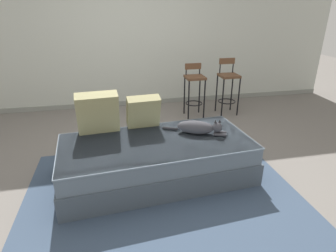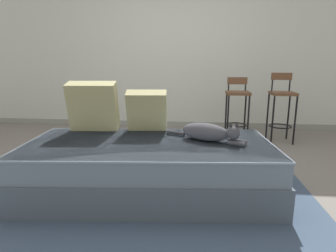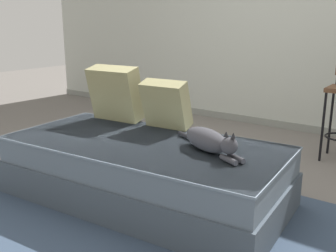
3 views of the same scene
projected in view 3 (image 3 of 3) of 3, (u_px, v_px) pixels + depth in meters
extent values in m
plane|color=#66605B|center=(175.00, 182.00, 3.29)|extent=(16.00, 16.00, 0.00)
cube|color=#B7BCB2|center=(284.00, 21.00, 4.71)|extent=(8.00, 0.10, 2.60)
cube|color=gray|center=(274.00, 123.00, 4.99)|extent=(8.00, 0.02, 0.09)
cube|color=#334256|center=(117.00, 213.00, 2.74)|extent=(2.77, 2.10, 0.01)
cube|color=#44505B|center=(144.00, 183.00, 2.94)|extent=(2.14, 1.16, 0.26)
cube|color=slate|center=(144.00, 154.00, 2.88)|extent=(2.10, 1.12, 0.19)
cube|color=slate|center=(143.00, 143.00, 2.86)|extent=(2.11, 1.13, 0.02)
cube|color=#847F56|center=(116.00, 93.00, 3.41)|extent=(0.48, 0.30, 0.48)
cube|color=#847F56|center=(166.00, 104.00, 3.16)|extent=(0.40, 0.27, 0.40)
ellipsoid|color=#333338|center=(206.00, 139.00, 2.65)|extent=(0.45, 0.32, 0.15)
sphere|color=#333338|center=(229.00, 146.00, 2.44)|extent=(0.11, 0.11, 0.11)
cone|color=black|center=(226.00, 134.00, 2.44)|extent=(0.03, 0.03, 0.04)
cone|color=black|center=(233.00, 135.00, 2.41)|extent=(0.03, 0.03, 0.04)
cylinder|color=#333338|center=(229.00, 160.00, 2.42)|extent=(0.14, 0.09, 0.04)
cylinder|color=#333338|center=(236.00, 158.00, 2.45)|extent=(0.14, 0.09, 0.04)
cylinder|color=black|center=(186.00, 136.00, 2.93)|extent=(0.18, 0.10, 0.03)
cylinder|color=black|center=(323.00, 127.00, 3.69)|extent=(0.02, 0.02, 0.67)
cylinder|color=black|center=(331.00, 121.00, 3.91)|extent=(0.02, 0.02, 0.67)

